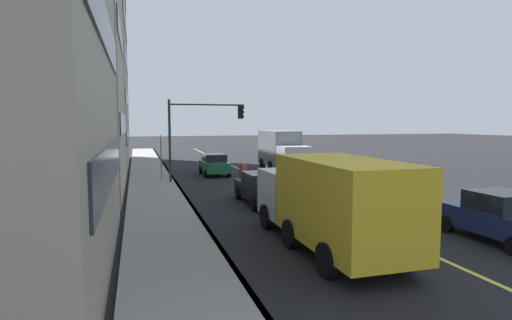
{
  "coord_description": "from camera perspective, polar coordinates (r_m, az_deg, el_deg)",
  "views": [
    {
      "loc": [
        -21.67,
        8.34,
        3.91
      ],
      "look_at": [
        -1.71,
        2.5,
        2.02
      ],
      "focal_mm": 28.85,
      "sensor_mm": 36.0,
      "label": 1
    }
  ],
  "objects": [
    {
      "name": "sidewalk_slab",
      "position": [
        22.03,
        -13.56,
        -4.97
      ],
      "size": [
        80.0,
        2.95,
        0.15
      ],
      "primitive_type": "cube",
      "color": "gray",
      "rests_on": "ground"
    },
    {
      "name": "truck_gray",
      "position": [
        33.31,
        3.58,
        1.37
      ],
      "size": [
        6.76,
        2.38,
        3.24
      ],
      "color": "silver",
      "rests_on": "ground"
    },
    {
      "name": "truck_yellow",
      "position": [
        12.91,
        10.27,
        -5.49
      ],
      "size": [
        7.36,
        2.54,
        2.86
      ],
      "color": "silver",
      "rests_on": "ground"
    },
    {
      "name": "car_green",
      "position": [
        30.83,
        -5.81,
        -0.6
      ],
      "size": [
        3.85,
        1.89,
        1.58
      ],
      "color": "#1E6038",
      "rests_on": "ground"
    },
    {
      "name": "ground",
      "position": [
        23.55,
        4.69,
        -4.38
      ],
      "size": [
        200.0,
        200.0,
        0.0
      ],
      "primitive_type": "plane",
      "color": "black"
    },
    {
      "name": "building_glass_right",
      "position": [
        40.27,
        -24.51,
        14.93
      ],
      "size": [
        17.42,
        9.34,
        22.06
      ],
      "color": "#9E9384",
      "rests_on": "ground"
    },
    {
      "name": "car_navy",
      "position": [
        15.94,
        30.86,
        -6.79
      ],
      "size": [
        4.26,
        2.08,
        1.65
      ],
      "color": "navy",
      "rests_on": "ground"
    },
    {
      "name": "lane_stripe_center",
      "position": [
        23.55,
        4.69,
        -4.36
      ],
      "size": [
        80.0,
        0.16,
        0.01
      ],
      "primitive_type": "cube",
      "color": "#D8CC4C",
      "rests_on": "ground"
    },
    {
      "name": "car_black",
      "position": [
        19.93,
        0.95,
        -3.88
      ],
      "size": [
        4.55,
        1.94,
        1.5
      ],
      "color": "black",
      "rests_on": "ground"
    },
    {
      "name": "traffic_light_mast",
      "position": [
        26.8,
        -7.67,
        4.79
      ],
      "size": [
        0.28,
        4.97,
        5.36
      ],
      "color": "#1E3823",
      "rests_on": "ground"
    },
    {
      "name": "car_maroon",
      "position": [
        23.39,
        11.14,
        -2.71
      ],
      "size": [
        4.31,
        1.96,
        1.45
      ],
      "color": "#591116",
      "rests_on": "ground"
    },
    {
      "name": "curb_edge",
      "position": [
        22.14,
        -9.93,
        -4.86
      ],
      "size": [
        80.0,
        0.16,
        0.15
      ],
      "primitive_type": "cube",
      "color": "slate",
      "rests_on": "ground"
    },
    {
      "name": "street_sign_post",
      "position": [
        27.57,
        -13.03,
        0.72
      ],
      "size": [
        0.6,
        0.08,
        3.11
      ],
      "color": "slate",
      "rests_on": "ground"
    },
    {
      "name": "pedestrian_with_backpack",
      "position": [
        23.55,
        -1.83,
        -1.89
      ],
      "size": [
        0.45,
        0.43,
        1.72
      ],
      "color": "#383838",
      "rests_on": "ground"
    }
  ]
}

